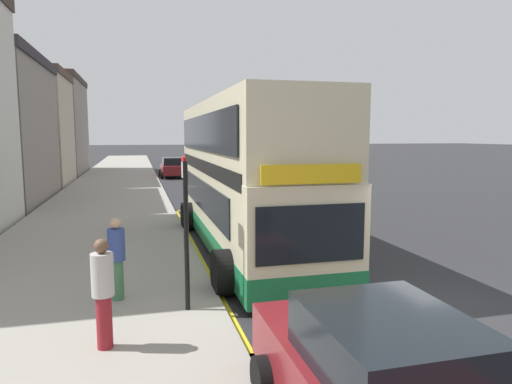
% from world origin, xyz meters
% --- Properties ---
extents(ground_plane, '(260.00, 260.00, 0.00)m').
position_xyz_m(ground_plane, '(0.00, 32.00, 0.00)').
color(ground_plane, '#28282B').
extents(pavement_near, '(6.00, 76.00, 0.14)m').
position_xyz_m(pavement_near, '(-7.00, 32.00, 0.07)').
color(pavement_near, gray).
rests_on(pavement_near, ground).
extents(double_decker_bus, '(3.18, 11.19, 4.40)m').
position_xyz_m(double_decker_bus, '(-2.46, 6.06, 2.06)').
color(double_decker_bus, beige).
rests_on(double_decker_bus, ground).
extents(bus_bay_markings, '(2.93, 14.31, 0.01)m').
position_xyz_m(bus_bay_markings, '(-2.53, 6.31, 0.01)').
color(bus_bay_markings, yellow).
rests_on(bus_bay_markings, ground).
extents(bus_stop_sign, '(0.09, 0.51, 2.88)m').
position_xyz_m(bus_stop_sign, '(-4.70, 1.15, 1.81)').
color(bus_stop_sign, black).
rests_on(bus_stop_sign, pavement_near).
extents(terrace_corner, '(8.77, 10.57, 9.47)m').
position_xyz_m(terrace_corner, '(-14.50, 36.74, 4.30)').
color(terrace_corner, gray).
rests_on(terrace_corner, ground).
extents(parked_car_black_across, '(2.09, 4.20, 1.62)m').
position_xyz_m(parked_car_black_across, '(4.80, 43.77, 0.80)').
color(parked_car_black_across, black).
rests_on(parked_car_black_across, ground).
extents(parked_car_grey_kerbside, '(2.09, 4.20, 1.62)m').
position_xyz_m(parked_car_grey_kerbside, '(2.55, 26.74, 0.80)').
color(parked_car_grey_kerbside, slate).
rests_on(parked_car_grey_kerbside, ground).
extents(parked_car_maroon_distant, '(2.09, 4.20, 1.62)m').
position_xyz_m(parked_car_maroon_distant, '(-2.76, 30.37, 0.80)').
color(parked_car_maroon_distant, maroon).
rests_on(parked_car_maroon_distant, ground).
extents(pedestrian_waiting_near_sign, '(0.34, 0.34, 1.66)m').
position_xyz_m(pedestrian_waiting_near_sign, '(-6.00, 1.98, 1.04)').
color(pedestrian_waiting_near_sign, '#3F724C').
rests_on(pedestrian_waiting_near_sign, pavement_near).
extents(pedestrian_further_back, '(0.34, 0.34, 1.73)m').
position_xyz_m(pedestrian_further_back, '(-6.11, -0.18, 1.08)').
color(pedestrian_further_back, maroon).
rests_on(pedestrian_further_back, pavement_near).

